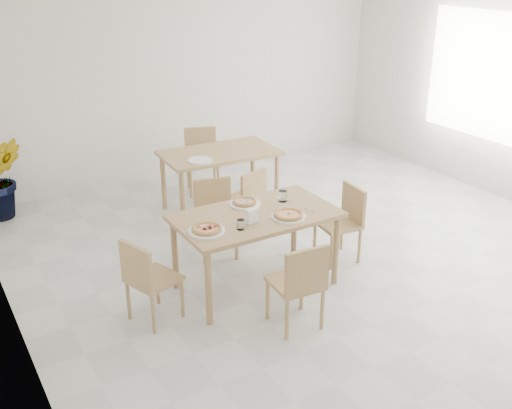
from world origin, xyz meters
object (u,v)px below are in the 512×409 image
chair_east (344,218)px  chair_back_n (202,155)px  chair_west (147,276)px  plate_pepperoni (207,231)px  plate_mushroom (245,204)px  plate_empty (200,160)px  chair_south (300,281)px  pizza_mushroom (245,202)px  tumbler_b (241,225)px  potted_plant (1,179)px  chair_back_s (247,197)px  plate_margherita (288,217)px  tumbler_a (283,196)px  second_table (220,159)px  pizza_pepperoni (207,229)px  chair_north (215,212)px  napkin_holder (252,217)px  main_table (256,222)px  pizza_margherita (288,215)px

chair_east → chair_back_n: size_ratio=0.94×
chair_west → plate_pepperoni: bearing=-114.6°
plate_mushroom → plate_empty: bearing=81.7°
chair_west → chair_south: bearing=-144.0°
plate_mushroom → chair_back_n: size_ratio=0.36×
pizza_mushroom → tumbler_b: 0.54m
plate_pepperoni → tumbler_b: 0.30m
potted_plant → chair_back_s: bearing=-39.9°
plate_margherita → tumbler_a: 0.39m
plate_margherita → second_table: 2.07m
pizza_pepperoni → chair_east: bearing=4.5°
chair_west → pizza_pepperoni: bearing=-114.6°
chair_south → chair_north: (0.05, 1.63, -0.00)m
chair_east → napkin_holder: napkin_holder is taller
chair_east → plate_margherita: bearing=-67.9°
second_table → plate_empty: bearing=-147.1°
main_table → plate_pepperoni: bearing=-168.8°
pizza_margherita → tumbler_a: tumbler_a is taller
napkin_holder → second_table: bearing=59.3°
chair_west → pizza_margherita: 1.36m
main_table → pizza_margherita: 0.33m
pizza_margherita → potted_plant: bearing=121.9°
plate_margherita → chair_back_n: (0.46, 2.73, -0.27)m
chair_east → pizza_margherita: (-0.86, -0.24, 0.32)m
chair_west → plate_pepperoni: (0.54, -0.06, 0.31)m
chair_south → pizza_mushroom: size_ratio=3.12×
plate_pepperoni → pizza_pepperoni: bearing=3.6°
main_table → napkin_holder: 0.26m
tumbler_a → chair_back_n: (0.29, 2.38, -0.32)m
chair_west → napkin_holder: bearing=-115.0°
chair_back_n → chair_north: bearing=-92.2°
chair_west → tumbler_a: (1.48, 0.18, 0.35)m
second_table → chair_back_n: (0.09, 0.69, -0.17)m
napkin_holder → chair_back_s: size_ratio=0.18×
chair_north → chair_back_s: bearing=36.9°
napkin_holder → chair_back_n: (0.80, 2.67, -0.33)m
chair_back_s → chair_south: bearing=57.0°
napkin_holder → chair_back_s: (0.64, 1.20, -0.37)m
chair_back_s → tumbler_b: bearing=41.7°
plate_pepperoni → tumbler_b: bearing=-20.0°
plate_margherita → plate_mushroom: 0.50m
tumbler_b → napkin_holder: napkin_holder is taller
pizza_pepperoni → pizza_mushroom: bearing=31.1°
potted_plant → second_table: bearing=-25.7°
pizza_margherita → chair_back_s: pizza_margherita is taller
tumbler_b → chair_back_s: bearing=57.6°
plate_pepperoni → pizza_mushroom: (0.58, 0.35, 0.02)m
plate_margherita → napkin_holder: (-0.34, 0.06, 0.06)m
pizza_margherita → chair_back_n: bearing=80.4°
main_table → napkin_holder: napkin_holder is taller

